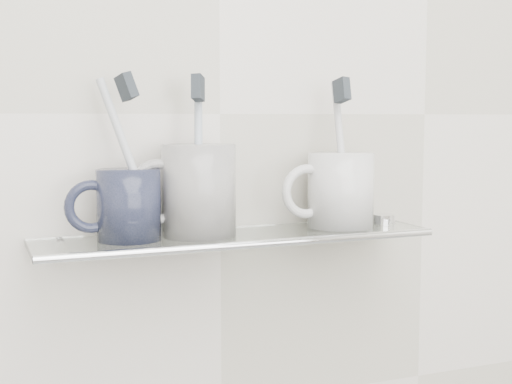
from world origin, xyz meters
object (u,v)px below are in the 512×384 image
mug_left (129,205)px  mug_right (341,190)px  shelf_glass (237,237)px  mug_center (199,190)px

mug_left → mug_right: (0.28, 0.00, 0.01)m
mug_left → shelf_glass: bearing=-21.8°
shelf_glass → mug_right: mug_right is taller
mug_center → mug_right: (0.20, 0.00, -0.01)m
shelf_glass → mug_center: 0.08m
mug_left → mug_center: size_ratio=0.75×
shelf_glass → mug_right: (0.15, 0.00, 0.05)m
mug_left → mug_center: mug_center is taller
mug_left → mug_right: size_ratio=0.86×
shelf_glass → mug_left: 0.14m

